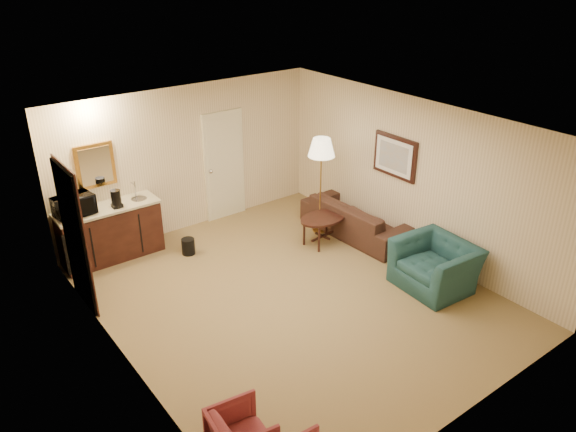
% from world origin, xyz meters
% --- Properties ---
extents(ground, '(6.00, 6.00, 0.00)m').
position_xyz_m(ground, '(0.00, 0.00, 0.00)').
color(ground, '#9B894F').
rests_on(ground, ground).
extents(room_walls, '(5.02, 6.01, 2.61)m').
position_xyz_m(room_walls, '(-0.10, 0.77, 1.72)').
color(room_walls, beige).
rests_on(room_walls, ground).
extents(wetbar_cabinet, '(1.64, 0.58, 0.92)m').
position_xyz_m(wetbar_cabinet, '(-1.65, 2.72, 0.46)').
color(wetbar_cabinet, '#3D1B13').
rests_on(wetbar_cabinet, ground).
extents(sofa, '(0.70, 2.15, 0.83)m').
position_xyz_m(sofa, '(2.15, 0.90, 0.42)').
color(sofa, black).
rests_on(sofa, ground).
extents(teal_armchair, '(0.80, 1.16, 0.97)m').
position_xyz_m(teal_armchair, '(1.90, -1.08, 0.49)').
color(teal_armchair, '#1B4445').
rests_on(teal_armchair, ground).
extents(coffee_table, '(0.94, 0.69, 0.50)m').
position_xyz_m(coffee_table, '(1.45, 1.00, 0.25)').
color(coffee_table, black).
rests_on(coffee_table, ground).
extents(floor_lamp, '(0.49, 0.49, 1.76)m').
position_xyz_m(floor_lamp, '(1.72, 1.40, 0.88)').
color(floor_lamp, '#B78D3D').
rests_on(floor_lamp, ground).
extents(waste_bin, '(0.28, 0.28, 0.28)m').
position_xyz_m(waste_bin, '(-0.60, 2.07, 0.14)').
color(waste_bin, black).
rests_on(waste_bin, ground).
extents(microwave, '(0.62, 0.40, 0.39)m').
position_xyz_m(microwave, '(-2.15, 2.72, 1.12)').
color(microwave, black).
rests_on(microwave, wetbar_cabinet).
extents(coffee_maker, '(0.19, 0.19, 0.29)m').
position_xyz_m(coffee_maker, '(-1.52, 2.61, 1.07)').
color(coffee_maker, black).
rests_on(coffee_maker, wetbar_cabinet).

